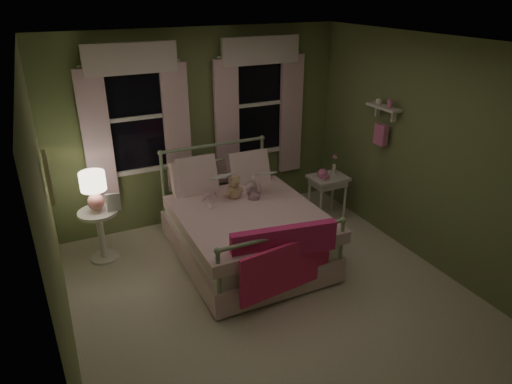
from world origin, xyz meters
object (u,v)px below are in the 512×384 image
bed (244,229)px  table_lamp (94,187)px  child_right (250,171)px  nightstand_right (328,183)px  teddy_bear (234,189)px  nightstand_left (100,228)px  child_left (208,179)px

bed → table_lamp: (-1.57, 0.68, 0.58)m
child_right → nightstand_right: 1.24m
child_right → table_lamp: 1.87m
teddy_bear → table_lamp: bearing=165.7°
child_right → teddy_bear: child_right is taller
bed → nightstand_right: 1.53m
bed → teddy_bear: size_ratio=6.54×
table_lamp → nightstand_right: 3.08m
teddy_bear → nightstand_right: bearing=4.7°
nightstand_right → table_lamp: bearing=174.7°
bed → nightstand_left: size_ratio=3.13×
child_left → teddy_bear: (0.28, -0.16, -0.13)m
bed → child_right: (0.29, 0.43, 0.55)m
child_right → table_lamp: child_right is taller
table_lamp → nightstand_left: bearing=0.0°
bed → nightstand_right: bearing=15.0°
child_left → teddy_bear: size_ratio=2.24×
child_left → teddy_bear: child_left is taller
table_lamp → nightstand_right: (3.04, -0.28, -0.40)m
bed → nightstand_left: bearing=156.7°
nightstand_left → nightstand_right: 3.05m
nightstand_left → table_lamp: table_lamp is taller
nightstand_left → child_left: bearing=-10.6°
table_lamp → bed: bearing=-23.3°
bed → nightstand_right: size_ratio=3.18×
child_left → nightstand_right: child_left is taller
child_left → child_right: child_right is taller
nightstand_left → bed: bearing=-23.3°
nightstand_right → teddy_bear: bearing=-175.3°
child_left → nightstand_right: 1.78m
bed → teddy_bear: 0.50m
teddy_bear → bed: bearing=-91.2°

